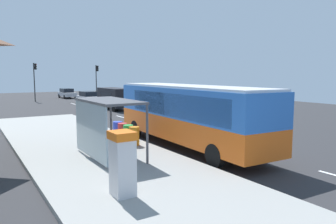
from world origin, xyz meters
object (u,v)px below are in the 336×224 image
white_van (115,97)px  recycling_bin_green (128,134)px  recycling_bin_red (123,132)px  bus_shelter (102,114)px  sedan_near (67,93)px  recycling_bin_blue (118,130)px  bus (187,112)px  traffic_light_far_side (35,76)px  recycling_bin_orange (134,136)px  sedan_far (88,97)px  ticket_machine (123,163)px  traffic_light_near_side (97,77)px

white_van → recycling_bin_green: white_van is taller
recycling_bin_red → bus_shelter: size_ratio=0.24×
sedan_near → recycling_bin_blue: (-6.50, -35.20, -0.14)m
bus → traffic_light_far_side: traffic_light_far_side is taller
bus → recycling_bin_orange: (-2.49, 1.12, -1.19)m
recycling_bin_red → recycling_bin_blue: same height
bus → sedan_far: (4.01, 27.88, -1.05)m
sedan_near → ticket_machine: ticket_machine is taller
sedan_near → bus_shelter: 39.72m
bus → recycling_bin_blue: bus is taller
sedan_far → bus_shelter: bus_shelter is taller
recycling_bin_red → traffic_light_near_side: traffic_light_near_side is taller
white_van → bus_shelter: size_ratio=1.30×
white_van → sedan_near: bearing=89.7°
sedan_far → traffic_light_far_side: bearing=130.4°
recycling_bin_orange → recycling_bin_green: bearing=90.0°
ticket_machine → bus_shelter: 4.76m
recycling_bin_red → ticket_machine: bearing=-114.2°
recycling_bin_orange → sedan_near: bearing=80.1°
recycling_bin_green → bus: bearing=-36.2°
ticket_machine → traffic_light_near_side: (13.01, 38.27, 2.24)m
recycling_bin_blue → traffic_light_far_side: 31.15m
sedan_far → bus_shelter: 29.54m
recycling_bin_red → traffic_light_far_side: bearing=88.0°
recycling_bin_orange → recycling_bin_green: same height
recycling_bin_red → white_van: bearing=68.6°
sedan_near → bus_shelter: bearing=-102.7°
recycling_bin_red → recycling_bin_blue: 0.70m
ticket_machine → bus_shelter: size_ratio=0.48×
bus_shelter → recycling_bin_orange: bearing=32.9°
sedan_near → traffic_light_near_side: (3.20, -5.00, 2.62)m
recycling_bin_orange → traffic_light_near_side: bearing=73.3°
sedan_far → bus_shelter: (-8.71, -28.20, 1.31)m
traffic_light_near_side → recycling_bin_orange: bearing=-106.7°
traffic_light_near_side → bus_shelter: bearing=-109.4°
sedan_near → bus_shelter: bus_shelter is taller
white_van → traffic_light_near_side: size_ratio=1.01×
sedan_near → recycling_bin_green: size_ratio=4.68×
white_van → traffic_light_near_side: 15.10m
recycling_bin_red → bus_shelter: bus_shelter is taller
traffic_light_near_side → traffic_light_far_side: (-8.60, 0.80, 0.11)m
white_van → recycling_bin_red: bearing=-111.4°
traffic_light_far_side → bus_shelter: (-3.31, -34.53, -1.42)m
ticket_machine → bus: bearing=39.9°
recycling_bin_green → bus_shelter: size_ratio=0.24×
recycling_bin_red → sedan_far: bearing=75.6°
sedan_far → traffic_light_far_side: 8.76m
bus → white_van: bus is taller
sedan_near → traffic_light_near_side: bearing=-57.4°
sedan_far → ticket_machine: size_ratio=2.31×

